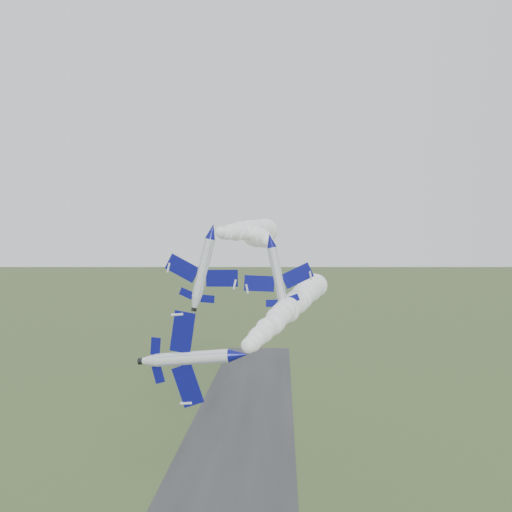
# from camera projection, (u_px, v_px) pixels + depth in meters

# --- Properties ---
(runway) EXTENTS (24.00, 260.00, 0.04)m
(runway) POSITION_uv_depth(u_px,v_px,m) (229.00, 485.00, 99.75)
(runway) COLOR #2F2F31
(runway) RESTS_ON ground
(jet_lead) EXTENTS (4.46, 12.16, 9.99)m
(jet_lead) POSITION_uv_depth(u_px,v_px,m) (239.00, 355.00, 59.26)
(jet_lead) COLOR silver
(smoke_trail_jet_lead) EXTENTS (12.11, 55.07, 4.64)m
(smoke_trail_jet_lead) POSITION_uv_depth(u_px,v_px,m) (291.00, 307.00, 88.95)
(smoke_trail_jet_lead) COLOR white
(jet_pair_left) EXTENTS (11.43, 13.93, 4.10)m
(jet_pair_left) POSITION_uv_depth(u_px,v_px,m) (212.00, 231.00, 87.45)
(jet_pair_left) COLOR silver
(smoke_trail_jet_pair_left) EXTENTS (14.65, 74.84, 5.85)m
(smoke_trail_jet_pair_left) POSITION_uv_depth(u_px,v_px,m) (251.00, 230.00, 127.63)
(smoke_trail_jet_pair_left) COLOR white
(jet_pair_right) EXTENTS (10.65, 12.88, 3.62)m
(jet_pair_right) POSITION_uv_depth(u_px,v_px,m) (271.00, 240.00, 87.07)
(jet_pair_right) COLOR silver
(smoke_trail_jet_pair_right) EXTENTS (13.66, 68.44, 5.31)m
(smoke_trail_jet_pair_right) POSITION_uv_depth(u_px,v_px,m) (259.00, 237.00, 124.23)
(smoke_trail_jet_pair_right) COLOR white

